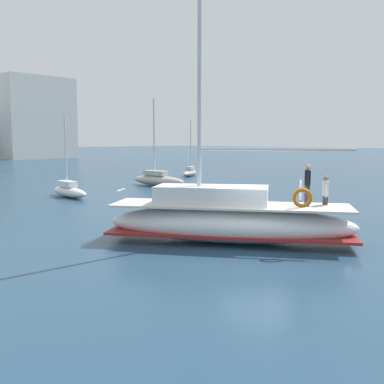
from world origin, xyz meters
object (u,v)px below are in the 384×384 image
(moored_sloop_far, at_px, (190,172))
(moored_cutter_left, at_px, (69,190))
(main_sailboat, at_px, (228,219))
(moored_sloop_near, at_px, (158,179))

(moored_sloop_far, relative_size, moored_cutter_left, 1.07)
(main_sailboat, xyz_separation_m, moored_cutter_left, (3.14, 16.51, -0.43))
(moored_sloop_near, relative_size, moored_sloop_far, 1.24)
(moored_sloop_near, xyz_separation_m, moored_sloop_far, (9.40, 5.04, -0.12))
(main_sailboat, height_order, moored_cutter_left, main_sailboat)
(main_sailboat, height_order, moored_sloop_far, main_sailboat)
(moored_sloop_far, bearing_deg, main_sailboat, -134.04)
(moored_cutter_left, bearing_deg, moored_sloop_near, 6.59)
(main_sailboat, relative_size, moored_cutter_left, 2.31)
(moored_sloop_near, bearing_deg, main_sailboat, -125.36)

